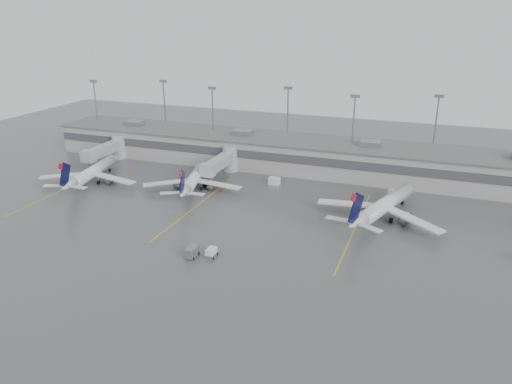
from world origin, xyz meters
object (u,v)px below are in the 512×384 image
(jet_mid_left, at_px, (194,179))
(jet_far_left, at_px, (91,172))
(jet_mid_right, at_px, (383,206))
(baggage_tug, at_px, (211,253))

(jet_mid_left, bearing_deg, jet_far_left, 175.62)
(jet_mid_right, height_order, baggage_tug, jet_mid_right)
(jet_mid_right, bearing_deg, baggage_tug, -116.20)
(baggage_tug, bearing_deg, jet_far_left, 150.51)
(jet_far_left, height_order, jet_mid_left, jet_far_left)
(jet_far_left, xyz_separation_m, baggage_tug, (44.76, -25.42, -2.20))
(jet_mid_left, relative_size, jet_mid_right, 0.88)
(jet_far_left, xyz_separation_m, jet_mid_left, (25.99, 4.75, -0.14))
(jet_far_left, distance_m, jet_mid_left, 26.42)
(jet_mid_left, bearing_deg, jet_mid_right, -18.45)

